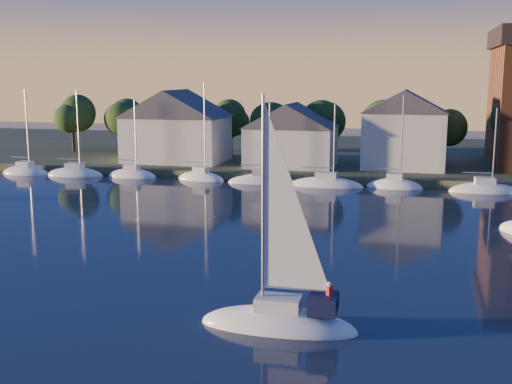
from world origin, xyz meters
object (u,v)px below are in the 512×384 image
(clubhouse_west, at_px, (176,125))
(hero_sailboat, at_px, (281,318))
(clubhouse_centre, at_px, (291,134))
(clubhouse_east, at_px, (404,128))

(clubhouse_west, distance_m, hero_sailboat, 57.53)
(clubhouse_centre, bearing_deg, clubhouse_east, 8.13)
(clubhouse_west, xyz_separation_m, hero_sailboat, (25.42, -51.33, -5.38))
(clubhouse_east, relative_size, hero_sailboat, 0.82)
(clubhouse_west, xyz_separation_m, clubhouse_centre, (16.00, -1.00, -0.80))
(clubhouse_east, bearing_deg, clubhouse_centre, -171.87)
(clubhouse_west, distance_m, clubhouse_east, 30.02)
(clubhouse_centre, bearing_deg, hero_sailboat, -79.40)
(clubhouse_west, height_order, clubhouse_east, clubhouse_east)
(hero_sailboat, bearing_deg, clubhouse_west, -64.31)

